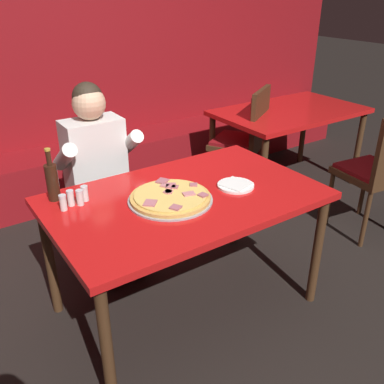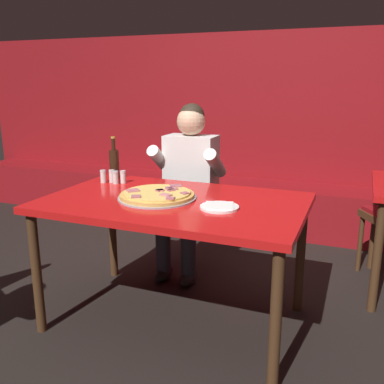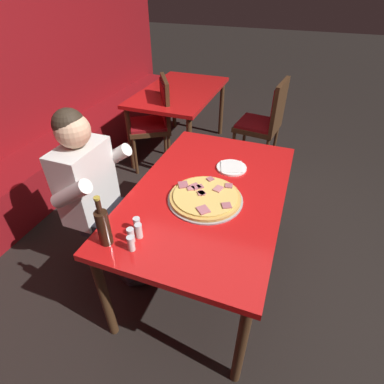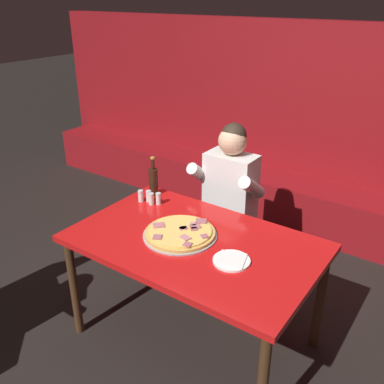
% 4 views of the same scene
% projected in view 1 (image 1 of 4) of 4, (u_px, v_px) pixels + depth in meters
% --- Properties ---
extents(ground_plane, '(24.00, 24.00, 0.00)m').
position_uv_depth(ground_plane, '(186.00, 304.00, 2.70)').
color(ground_plane, black).
extents(booth_wall_panel, '(6.80, 0.16, 1.90)m').
position_uv_depth(booth_wall_panel, '(54.00, 88.00, 3.89)').
color(booth_wall_panel, maroon).
rests_on(booth_wall_panel, ground_plane).
extents(booth_bench, '(6.46, 0.48, 0.46)m').
position_uv_depth(booth_bench, '(76.00, 172.00, 3.97)').
color(booth_bench, maroon).
rests_on(booth_bench, ground_plane).
extents(main_dining_table, '(1.49, 0.92, 0.77)m').
position_uv_depth(main_dining_table, '(185.00, 207.00, 2.39)').
color(main_dining_table, '#422816').
rests_on(main_dining_table, ground_plane).
extents(pizza, '(0.46, 0.46, 0.05)m').
position_uv_depth(pizza, '(170.00, 197.00, 2.29)').
color(pizza, '#9E9EA3').
rests_on(pizza, main_dining_table).
extents(plate_white_paper, '(0.21, 0.21, 0.02)m').
position_uv_depth(plate_white_paper, '(236.00, 185.00, 2.45)').
color(plate_white_paper, white).
rests_on(plate_white_paper, main_dining_table).
extents(beer_bottle, '(0.07, 0.07, 0.29)m').
position_uv_depth(beer_bottle, '(52.00, 181.00, 2.26)').
color(beer_bottle, black).
rests_on(beer_bottle, main_dining_table).
extents(shaker_black_pepper, '(0.04, 0.04, 0.09)m').
position_uv_depth(shaker_black_pepper, '(80.00, 198.00, 2.24)').
color(shaker_black_pepper, silver).
rests_on(shaker_black_pepper, main_dining_table).
extents(shaker_oregano, '(0.04, 0.04, 0.09)m').
position_uv_depth(shaker_oregano, '(71.00, 199.00, 2.23)').
color(shaker_oregano, silver).
rests_on(shaker_oregano, main_dining_table).
extents(shaker_parmesan, '(0.04, 0.04, 0.09)m').
position_uv_depth(shaker_parmesan, '(63.00, 203.00, 2.18)').
color(shaker_parmesan, silver).
rests_on(shaker_parmesan, main_dining_table).
extents(shaker_red_pepper_flakes, '(0.04, 0.04, 0.09)m').
position_uv_depth(shaker_red_pepper_flakes, '(85.00, 194.00, 2.28)').
color(shaker_red_pepper_flakes, silver).
rests_on(shaker_red_pepper_flakes, main_dining_table).
extents(diner_seated_blue_shirt, '(0.53, 0.53, 1.27)m').
position_uv_depth(diner_seated_blue_shirt, '(101.00, 172.00, 2.79)').
color(diner_seated_blue_shirt, black).
rests_on(diner_seated_blue_shirt, ground_plane).
extents(dining_chair_near_left, '(0.49, 0.49, 1.01)m').
position_uv_depth(dining_chair_near_left, '(381.00, 166.00, 3.19)').
color(dining_chair_near_left, '#422816').
rests_on(dining_chair_near_left, ground_plane).
extents(dining_chair_by_booth, '(0.61, 0.61, 1.00)m').
position_uv_depth(dining_chair_by_booth, '(246.00, 135.00, 3.88)').
color(dining_chair_by_booth, '#422816').
rests_on(dining_chair_by_booth, ground_plane).
extents(background_dining_table, '(1.36, 0.82, 0.77)m').
position_uv_depth(background_dining_table, '(289.00, 119.00, 3.95)').
color(background_dining_table, '#422816').
rests_on(background_dining_table, ground_plane).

